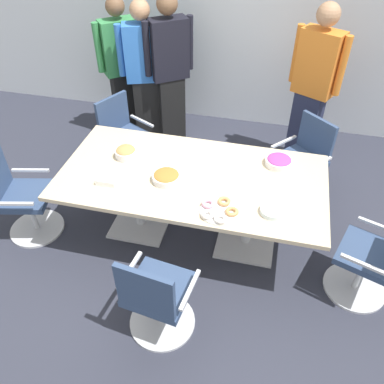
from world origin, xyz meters
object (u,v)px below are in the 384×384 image
at_px(person_standing_2, 170,70).
at_px(office_chair_0, 373,261).
at_px(person_standing_1, 145,73).
at_px(snack_bowl_pretzels, 166,176).
at_px(donut_platter, 218,210).
at_px(snack_bowl_candy_mix, 279,161).
at_px(office_chair_3, 22,200).
at_px(person_standing_3, 313,86).
at_px(napkin_pile, 109,178).
at_px(plate_stack, 272,211).
at_px(office_chair_4, 157,299).
at_px(person_standing_0, 122,67).
at_px(office_chair_1, 301,164).
at_px(office_chair_2, 125,141).
at_px(conference_table, 192,186).
at_px(snack_bowl_cookies, 126,152).

bearing_deg(person_standing_2, office_chair_0, 102.82).
relative_size(office_chair_0, person_standing_1, 0.51).
height_order(snack_bowl_pretzels, donut_platter, snack_bowl_pretzels).
bearing_deg(snack_bowl_candy_mix, office_chair_3, -163.90).
distance_m(person_standing_3, napkin_pile, 2.53).
bearing_deg(napkin_pile, office_chair_0, -2.35).
bearing_deg(person_standing_2, plate_stack, 89.48).
distance_m(office_chair_4, donut_platter, 0.84).
bearing_deg(person_standing_0, person_standing_2, 132.09).
xyz_separation_m(office_chair_0, office_chair_1, (-0.62, 1.23, 0.00)).
relative_size(office_chair_1, snack_bowl_pretzels, 3.57).
bearing_deg(donut_platter, person_standing_1, 122.75).
bearing_deg(office_chair_4, office_chair_0, 32.79).
relative_size(person_standing_1, donut_platter, 5.57).
bearing_deg(office_chair_4, office_chair_1, 70.87).
xyz_separation_m(person_standing_0, person_standing_2, (0.65, -0.10, 0.06)).
xyz_separation_m(office_chair_1, napkin_pile, (-1.70, -1.14, 0.37)).
bearing_deg(snack_bowl_pretzels, office_chair_0, -6.91).
relative_size(person_standing_0, snack_bowl_candy_mix, 6.88).
bearing_deg(snack_bowl_candy_mix, office_chair_2, 163.39).
distance_m(office_chair_2, person_standing_3, 2.23).
height_order(office_chair_2, snack_bowl_candy_mix, office_chair_2).
bearing_deg(plate_stack, office_chair_2, 145.87).
distance_m(snack_bowl_candy_mix, napkin_pile, 1.56).
relative_size(office_chair_0, person_standing_3, 0.49).
xyz_separation_m(office_chair_0, office_chair_4, (-1.63, -0.76, 0.00)).
xyz_separation_m(conference_table, office_chair_0, (1.62, -0.34, -0.22)).
height_order(office_chair_1, plate_stack, office_chair_1).
bearing_deg(donut_platter, person_standing_2, 115.69).
xyz_separation_m(conference_table, office_chair_4, (-0.00, -1.10, -0.22)).
distance_m(snack_bowl_cookies, plate_stack, 1.50).
xyz_separation_m(person_standing_3, snack_bowl_pretzels, (-1.22, -1.73, -0.19)).
bearing_deg(conference_table, snack_bowl_cookies, 168.84).
height_order(office_chair_3, donut_platter, office_chair_3).
xyz_separation_m(office_chair_1, person_standing_2, (-1.68, 0.76, 0.56)).
height_order(office_chair_0, person_standing_3, person_standing_3).
bearing_deg(person_standing_2, office_chair_2, 29.88).
bearing_deg(plate_stack, office_chair_4, -133.82).
distance_m(office_chair_3, person_standing_2, 2.27).
height_order(person_standing_2, donut_platter, person_standing_2).
bearing_deg(person_standing_0, donut_platter, 87.72).
bearing_deg(person_standing_2, person_standing_3, 142.21).
relative_size(person_standing_1, person_standing_3, 0.95).
bearing_deg(person_standing_2, snack_bowl_cookies, 53.57).
bearing_deg(office_chair_4, person_standing_2, 111.34).
bearing_deg(person_standing_0, snack_bowl_candy_mix, 106.41).
bearing_deg(snack_bowl_candy_mix, conference_table, -155.19).
height_order(person_standing_1, snack_bowl_pretzels, person_standing_1).
relative_size(snack_bowl_candy_mix, snack_bowl_pretzels, 0.99).
bearing_deg(office_chair_3, person_standing_0, 159.15).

